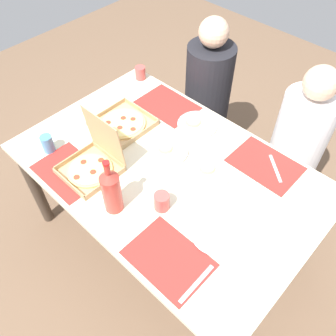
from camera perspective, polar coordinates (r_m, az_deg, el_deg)
The scene contains 23 objects.
ground_plane at distance 2.48m, azimuth -0.00°, elevation -11.29°, with size 6.00×6.00×0.00m, color brown.
dining_table at distance 1.94m, azimuth -0.00°, elevation -1.85°, with size 1.59×1.05×0.74m.
placemat_near_left at distance 1.92m, azimuth -15.61°, elevation -0.54°, with size 0.36×0.26×0.00m, color red.
placemat_near_right at distance 1.58m, azimuth 0.10°, elevation -14.36°, with size 0.36×0.26×0.00m, color red.
placemat_far_left at distance 2.24m, azimuth -0.07°, elevation 10.09°, with size 0.36×0.26×0.00m, color red.
placemat_far_right at distance 1.95m, azimuth 15.35°, elevation 0.56°, with size 0.36×0.26×0.00m, color red.
pizza_box_corner_right at distance 2.11m, azimuth -7.25°, elevation 7.11°, with size 0.30×0.30×0.04m.
pizza_box_corner_left at distance 1.87m, azimuth -11.99°, elevation 0.83°, with size 0.27×0.27×0.31m.
plate_middle at distance 1.64m, azimuth 7.68°, elevation -10.30°, with size 0.23×0.23×0.02m.
plate_far_right at distance 1.85m, azimuth 6.77°, elevation -0.64°, with size 0.22×0.22×0.03m.
plate_near_left at distance 2.10m, azimuth 4.67°, elevation 6.98°, with size 0.23×0.23×0.03m.
plate_near_right at distance 1.94m, azimuth 0.14°, elevation 2.74°, with size 0.21×0.21×0.03m.
soda_bottle at distance 1.63m, azimuth -9.11°, elevation -3.55°, with size 0.09×0.09×0.32m.
cup_clear_left at distance 2.03m, azimuth -18.79°, elevation 3.74°, with size 0.06×0.06×0.10m, color teal.
cup_red at distance 2.45m, azimuth -4.47°, elevation 15.00°, with size 0.07×0.07×0.09m, color #BF4742.
cup_clear_right at distance 1.68m, azimuth -1.02°, elevation -5.40°, with size 0.07×0.07×0.09m, color #BF4742.
condiment_bowl at distance 1.76m, azimuth 20.58°, elevation -7.65°, with size 0.08×0.08×0.04m, color white.
fork_by_near_right at distance 1.95m, azimuth 16.87°, elevation -0.06°, with size 0.19×0.02×0.01m, color #B7B7BC.
knife_by_near_left at distance 1.77m, azimuth 13.20°, elevation -5.65°, with size 0.21×0.02×0.01m, color #B7B7BC.
fork_by_far_left at distance 2.36m, azimuth -6.30°, elevation 12.05°, with size 0.19×0.02×0.01m, color #B7B7BC.
knife_by_far_right at distance 1.53m, azimuth 4.61°, elevation -18.06°, with size 0.21×0.02×0.01m, color #B7B7BC.
diner_left_seat at distance 2.63m, azimuth 6.21°, elevation 10.35°, with size 0.32×0.32×1.16m.
diner_right_seat at distance 2.39m, azimuth 19.54°, elevation 2.23°, with size 0.32×0.32×1.14m.
Camera 1 is at (0.84, -0.89, 2.16)m, focal length 37.91 mm.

